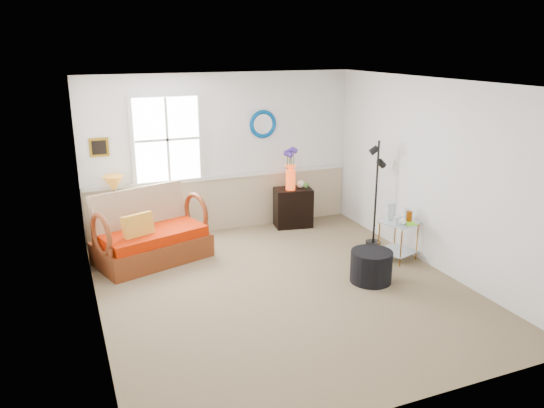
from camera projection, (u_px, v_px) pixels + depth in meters
name	position (u px, v px, depth m)	size (l,w,h in m)	color
floor	(283.00, 289.00, 6.83)	(4.50, 5.00, 0.01)	#836F55
ceiling	(284.00, 83.00, 6.07)	(4.50, 5.00, 0.01)	white
walls	(284.00, 192.00, 6.45)	(4.51, 5.01, 2.60)	white
wainscot	(224.00, 204.00, 8.89)	(4.46, 0.02, 0.90)	tan
chair_rail	(224.00, 177.00, 8.75)	(4.46, 0.04, 0.06)	white
window	(167.00, 140.00, 8.22)	(1.14, 0.06, 1.44)	white
picture	(99.00, 147.00, 7.88)	(0.28, 0.03, 0.28)	#AE7E18
mirror	(263.00, 124.00, 8.77)	(0.47, 0.47, 0.07)	#0066B8
loveseat	(151.00, 227.00, 7.59)	(1.56, 0.88, 1.02)	maroon
throw_pillow	(139.00, 230.00, 7.35)	(0.44, 0.11, 0.44)	#BA6D19
lamp_stand	(118.00, 230.00, 8.14)	(0.32, 0.32, 0.58)	black
table_lamp	(115.00, 194.00, 7.98)	(0.31, 0.31, 0.56)	#B5701E
potted_plant	(125.00, 202.00, 8.03)	(0.36, 0.40, 0.31)	#45732F
cabinet	(293.00, 207.00, 9.09)	(0.62, 0.40, 0.67)	black
flower_vase	(291.00, 169.00, 8.83)	(0.21, 0.21, 0.71)	#F84515
side_table	(398.00, 240.00, 7.68)	(0.46, 0.46, 0.58)	#A46923
tabletop_items	(401.00, 213.00, 7.57)	(0.43, 0.43, 0.26)	silver
floor_lamp	(376.00, 193.00, 8.16)	(0.24, 0.24, 1.64)	black
ottoman	(371.00, 266.00, 6.99)	(0.55, 0.55, 0.42)	black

